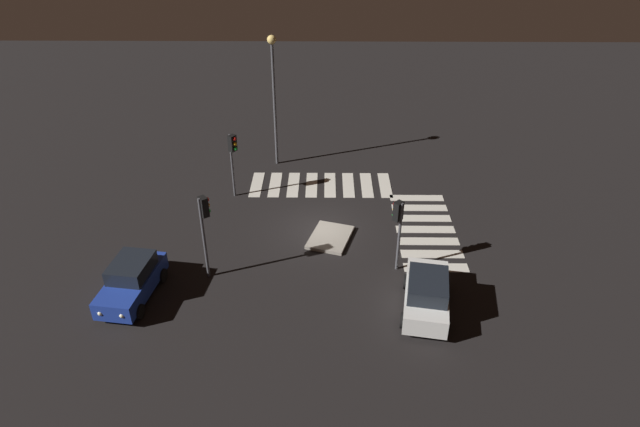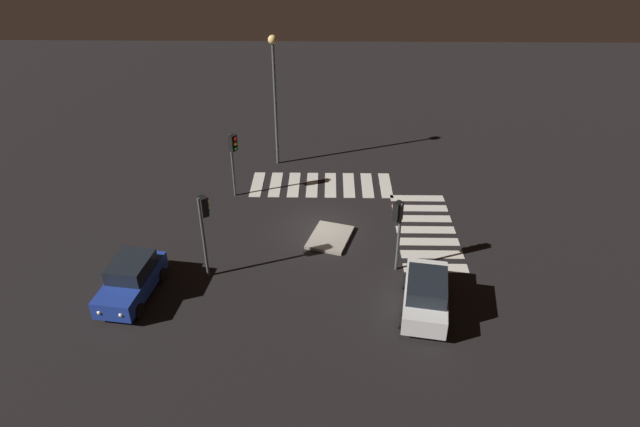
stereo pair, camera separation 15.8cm
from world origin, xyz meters
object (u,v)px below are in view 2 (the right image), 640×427
Objects in this scene: traffic_light_south at (398,219)px; street_lamp at (274,80)px; traffic_island at (330,237)px; car_white at (426,294)px; car_blue at (131,280)px; traffic_light_west at (204,217)px; traffic_light_north at (233,150)px.

street_lamp is (11.53, 6.68, 2.86)m from traffic_light_south.
street_lamp is at bearing 21.32° from traffic_island.
car_white is 17.22m from street_lamp.
car_blue is 12.56m from traffic_light_south.
car_white is 1.05× the size of traffic_light_west.
car_blue is 1.01× the size of traffic_light_west.
traffic_island is 10.26m from car_blue.
traffic_island is 0.37× the size of street_lamp.
traffic_light_west is at bearing 123.88° from car_blue.
traffic_light_north is (4.53, 5.63, 2.94)m from traffic_island.
traffic_light_north reaches higher than car_blue.
traffic_light_west reaches higher than car_blue.
car_blue is 10.14m from traffic_light_north.
traffic_island is at bearing 125.56° from car_blue.
car_blue is at bearing 158.21° from street_lamp.
street_lamp is (13.81, -5.52, 4.80)m from car_blue.
car_white is 1.22× the size of traffic_light_south.
traffic_light_west reaches higher than traffic_light_south.
traffic_light_west is 1.16× the size of traffic_light_south.
traffic_light_north is at bearing 4.26° from traffic_light_south.
car_white reaches higher than traffic_island.
traffic_light_south is at bearing 28.67° from car_white.
traffic_island is 0.71× the size of car_blue.
car_white is 10.54m from traffic_light_west.
traffic_light_west is at bearing 118.71° from traffic_island.
street_lamp is (9.04, 3.53, 5.61)m from traffic_island.
traffic_light_north is 5.65m from street_lamp.
traffic_island is 7.33m from traffic_light_west.
car_blue is at bearing -74.99° from traffic_light_north.
street_lamp is at bearing -17.03° from traffic_light_south.
car_blue is 4.35m from traffic_light_west.
traffic_island is 0.72× the size of traffic_light_west.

